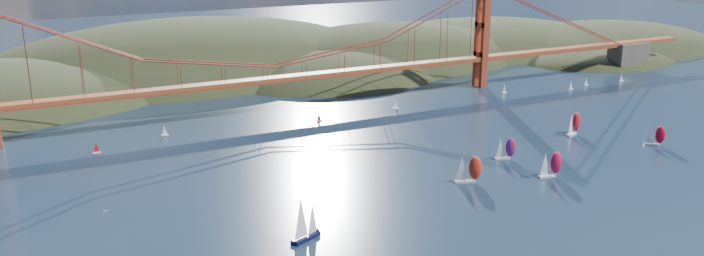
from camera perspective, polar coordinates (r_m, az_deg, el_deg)
name	(u,v)px	position (r m, az deg, el deg)	size (l,w,h in m)	color
headlands	(288,86)	(438.63, -5.31, 3.48)	(725.00, 225.00, 96.00)	black
bridge	(271,45)	(323.55, -6.78, 6.89)	(552.00, 12.00, 55.00)	#98431E
sloop_navy	(304,219)	(193.85, -3.98, -7.52)	(10.18, 7.73, 14.88)	black
racer_0	(468,169)	(239.35, 9.62, -3.36)	(9.65, 6.30, 10.79)	silver
racer_1	(550,164)	(251.30, 16.16, -2.88)	(9.14, 4.33, 10.31)	white
racer_2	(655,135)	(302.19, 23.86, -0.53)	(8.05, 6.61, 9.23)	white
racer_3	(574,123)	(305.16, 17.94, 0.38)	(9.51, 6.00, 10.63)	white
racer_rwb	(505,148)	(266.15, 12.62, -1.62)	(8.54, 5.03, 9.58)	silver
distant_boat_2	(96,147)	(285.34, -20.48, -1.51)	(3.00, 2.00, 4.70)	silver
distant_boat_3	(164,130)	(300.34, -15.32, -0.17)	(3.00, 2.00, 4.70)	silver
distant_boat_4	(504,89)	(372.87, 12.56, 3.19)	(3.00, 2.00, 4.70)	silver
distant_boat_5	(571,85)	(391.22, 17.74, 3.41)	(3.00, 2.00, 4.70)	silver
distant_boat_6	(586,81)	(403.68, 18.89, 3.69)	(3.00, 2.00, 4.70)	silver
distant_boat_7	(622,77)	(421.55, 21.49, 3.94)	(3.00, 2.00, 4.70)	silver
distant_boat_8	(396,104)	(333.29, 3.64, 2.01)	(3.00, 2.00, 4.70)	silver
distant_boat_9	(319,116)	(311.35, -2.77, 0.98)	(3.00, 2.00, 4.70)	silver
gull	(105,211)	(162.87, -19.82, -6.49)	(0.90, 0.25, 0.17)	white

